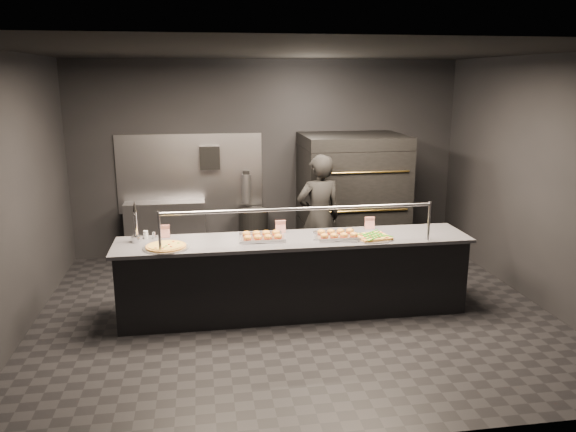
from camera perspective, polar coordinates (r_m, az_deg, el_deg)
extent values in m
plane|color=black|center=(6.81, 0.65, -9.74)|extent=(6.00, 6.00, 0.00)
plane|color=black|center=(6.24, 0.72, 16.38)|extent=(6.00, 6.00, 0.00)
cube|color=black|center=(8.80, -2.07, 5.87)|extent=(6.00, 0.04, 3.00)
cube|color=black|center=(3.99, 6.75, -4.18)|extent=(6.00, 0.04, 3.00)
cube|color=black|center=(6.56, -26.11, 1.66)|extent=(0.04, 5.00, 3.00)
cube|color=black|center=(7.46, 24.07, 3.21)|extent=(0.04, 5.00, 3.00)
cube|color=#99999E|center=(8.74, -9.89, 4.29)|extent=(2.20, 0.02, 1.20)
cube|color=black|center=(6.64, 0.66, -6.26)|extent=(4.00, 0.70, 0.88)
cube|color=#3C3C42|center=(6.50, 0.67, -2.46)|extent=(4.10, 0.78, 0.04)
cylinder|color=#99999E|center=(6.07, -12.93, -1.59)|extent=(0.03, 0.03, 0.45)
cylinder|color=#99999E|center=(6.57, 14.13, -0.48)|extent=(0.03, 0.03, 0.45)
cylinder|color=#99999E|center=(6.10, 1.15, 0.73)|extent=(3.00, 0.04, 0.04)
cube|color=black|center=(8.70, 6.36, -2.39)|extent=(1.50, 1.15, 0.60)
cube|color=black|center=(8.55, 6.47, 1.47)|extent=(1.50, 1.20, 0.55)
cube|color=black|center=(8.45, 6.57, 5.11)|extent=(1.50, 1.20, 0.55)
cube|color=black|center=(8.40, 6.64, 7.60)|extent=(1.50, 1.20, 0.18)
cylinder|color=gold|center=(7.97, 7.64, 0.51)|extent=(1.30, 0.02, 0.02)
cylinder|color=gold|center=(7.86, 7.77, 4.42)|extent=(1.30, 0.02, 0.02)
cube|color=#99999E|center=(8.78, -12.28, -1.46)|extent=(1.20, 0.35, 0.90)
cube|color=black|center=(8.62, -7.96, 5.91)|extent=(0.30, 0.20, 0.35)
cylinder|color=#B2B2B7|center=(8.74, -4.25, 2.79)|extent=(0.14, 0.14, 0.45)
cube|color=black|center=(8.69, -4.27, 4.41)|extent=(0.10, 0.06, 0.06)
cylinder|color=silver|center=(6.57, -15.12, -2.26)|extent=(0.12, 0.12, 0.07)
cylinder|color=silver|center=(6.53, -15.21, -0.92)|extent=(0.04, 0.04, 0.32)
cylinder|color=silver|center=(6.43, -15.35, 0.14)|extent=(0.02, 0.09, 0.02)
cone|color=black|center=(6.48, -15.33, 0.97)|extent=(0.04, 0.04, 0.12)
cylinder|color=silver|center=(6.27, -12.28, -3.14)|extent=(0.50, 0.50, 0.01)
cylinder|color=gold|center=(6.27, -12.29, -3.03)|extent=(0.44, 0.44, 0.02)
cylinder|color=gold|center=(6.27, -12.30, -2.93)|extent=(0.38, 0.38, 0.01)
cube|color=silver|center=(6.47, -2.64, -2.27)|extent=(0.55, 0.43, 0.02)
ellipsoid|color=#C5852A|center=(6.36, -4.12, -2.20)|extent=(0.09, 0.09, 0.06)
ellipsoid|color=#C5852A|center=(6.52, -4.25, -1.79)|extent=(0.09, 0.09, 0.06)
ellipsoid|color=#C5852A|center=(6.37, -3.08, -2.15)|extent=(0.09, 0.09, 0.06)
ellipsoid|color=#C5852A|center=(6.53, -3.24, -1.75)|extent=(0.09, 0.09, 0.06)
ellipsoid|color=#C5852A|center=(6.38, -2.05, -2.11)|extent=(0.09, 0.09, 0.06)
ellipsoid|color=#C5852A|center=(6.54, -2.23, -1.71)|extent=(0.09, 0.09, 0.06)
ellipsoid|color=#C5852A|center=(6.40, -1.03, -2.07)|extent=(0.09, 0.09, 0.06)
ellipsoid|color=#C5852A|center=(6.56, -1.23, -1.67)|extent=(0.09, 0.09, 0.06)
cube|color=silver|center=(6.56, 5.04, -2.09)|extent=(0.60, 0.52, 0.02)
ellipsoid|color=#C5852A|center=(6.43, 3.72, -2.02)|extent=(0.09, 0.09, 0.06)
ellipsoid|color=#C5852A|center=(6.58, 3.40, -1.62)|extent=(0.09, 0.09, 0.06)
ellipsoid|color=#C5852A|center=(6.45, 4.72, -1.97)|extent=(0.09, 0.09, 0.06)
ellipsoid|color=#C5852A|center=(6.61, 4.38, -1.58)|extent=(0.09, 0.09, 0.06)
ellipsoid|color=#C5852A|center=(6.48, 5.71, -1.92)|extent=(0.09, 0.09, 0.06)
ellipsoid|color=#C5852A|center=(6.64, 5.35, -1.53)|extent=(0.09, 0.09, 0.06)
ellipsoid|color=#C5852A|center=(6.51, 6.70, -1.88)|extent=(0.09, 0.09, 0.06)
ellipsoid|color=#C5852A|center=(6.67, 6.31, -1.49)|extent=(0.09, 0.09, 0.06)
cylinder|color=silver|center=(6.56, 8.61, -2.23)|extent=(0.46, 0.46, 0.01)
cube|color=gold|center=(6.55, 8.62, -2.10)|extent=(0.41, 0.38, 0.02)
cube|color=gold|center=(6.55, 8.62, -1.99)|extent=(0.39, 0.36, 0.01)
cube|color=#237B18|center=(6.55, 8.63, -1.92)|extent=(0.37, 0.34, 0.01)
cylinder|color=silver|center=(6.67, -14.27, -1.86)|extent=(0.06, 0.06, 0.09)
cylinder|color=silver|center=(6.67, -13.46, -1.90)|extent=(0.04, 0.04, 0.08)
cube|color=white|center=(6.67, -12.44, -1.51)|extent=(0.12, 0.04, 0.15)
cube|color=white|center=(6.72, -0.77, -1.06)|extent=(0.12, 0.04, 0.15)
cube|color=white|center=(6.96, 8.30, -0.68)|extent=(0.12, 0.04, 0.15)
cylinder|color=black|center=(8.71, -3.52, -1.77)|extent=(0.46, 0.46, 0.76)
imported|color=black|center=(7.67, 3.16, -0.17)|extent=(0.69, 0.51, 1.74)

